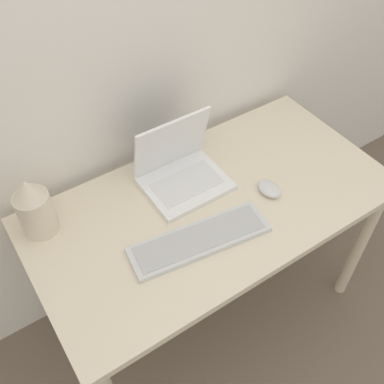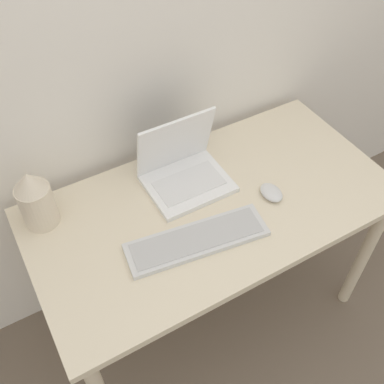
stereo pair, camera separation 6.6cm
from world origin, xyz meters
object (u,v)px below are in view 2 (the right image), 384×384
at_px(vase, 35,199).
at_px(laptop, 183,169).
at_px(keyboard, 197,240).
at_px(mouse, 271,193).

bearing_deg(vase, laptop, -7.61).
height_order(keyboard, mouse, mouse).
distance_m(laptop, mouse, 0.32).
relative_size(laptop, mouse, 3.01).
bearing_deg(laptop, keyboard, -110.08).
bearing_deg(laptop, mouse, -43.75).
height_order(laptop, keyboard, laptop).
distance_m(keyboard, mouse, 0.33).
relative_size(mouse, vase, 0.43).
height_order(laptop, vase, laptop).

